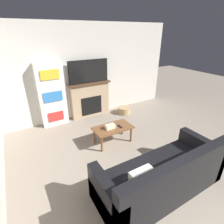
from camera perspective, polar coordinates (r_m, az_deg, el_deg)
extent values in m
plane|color=gray|center=(3.19, 28.07, -29.38)|extent=(18.00, 18.00, 0.00)
cube|color=beige|center=(5.33, -8.81, 12.74)|extent=(5.81, 0.06, 2.70)
cube|color=tan|center=(5.46, -7.19, 3.94)|extent=(1.20, 0.22, 1.02)
cube|color=black|center=(5.42, -6.62, 2.08)|extent=(0.66, 0.01, 0.56)
cube|color=#4C331E|center=(5.27, -7.41, 9.28)|extent=(1.30, 0.28, 0.04)
cube|color=black|center=(5.19, -7.63, 12.99)|extent=(1.21, 0.03, 0.66)
cube|color=black|center=(5.18, -7.56, 12.97)|extent=(1.17, 0.01, 0.62)
cube|color=black|center=(3.23, 15.16, -20.23)|extent=(2.18, 0.89, 0.41)
cube|color=black|center=(2.78, 21.72, -17.87)|extent=(2.18, 0.16, 0.47)
cube|color=black|center=(2.70, -1.86, -26.75)|extent=(0.16, 0.89, 0.67)
cube|color=black|center=(3.81, 26.52, -11.88)|extent=(0.16, 0.89, 0.67)
cube|color=silver|center=(2.69, 9.47, -20.51)|extent=(0.36, 0.14, 0.28)
cube|color=brown|center=(4.09, 0.29, -5.18)|extent=(0.91, 0.50, 0.03)
cylinder|color=brown|center=(3.91, -3.35, -10.47)|extent=(0.05, 0.05, 0.38)
cylinder|color=brown|center=(4.26, 6.22, -7.30)|extent=(0.05, 0.05, 0.38)
cylinder|color=brown|center=(4.19, -5.76, -7.83)|extent=(0.05, 0.05, 0.38)
cylinder|color=brown|center=(4.52, 3.38, -5.11)|extent=(0.05, 0.05, 0.38)
cube|color=beige|center=(4.01, -0.63, -4.76)|extent=(0.22, 0.12, 0.10)
cube|color=black|center=(4.11, 2.65, -4.69)|extent=(0.04, 0.15, 0.02)
cube|color=white|center=(5.02, -19.03, 5.25)|extent=(0.70, 0.26, 1.75)
cube|color=red|center=(5.10, -17.77, -1.37)|extent=(0.41, 0.03, 0.26)
cube|color=#2D70B7|center=(4.88, -18.65, 4.77)|extent=(0.49, 0.03, 0.27)
cube|color=gold|center=(4.73, -19.63, 11.40)|extent=(0.47, 0.03, 0.24)
cylinder|color=tan|center=(5.70, 3.91, 0.58)|extent=(0.41, 0.41, 0.21)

